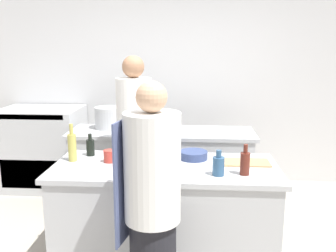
% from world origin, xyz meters
% --- Properties ---
extents(wall_back, '(8.00, 0.06, 2.80)m').
position_xyz_m(wall_back, '(0.00, 2.13, 1.40)').
color(wall_back, silver).
rests_on(wall_back, ground_plane).
extents(prep_counter, '(1.82, 0.79, 0.88)m').
position_xyz_m(prep_counter, '(0.00, 0.00, 0.44)').
color(prep_counter, '#B7BABC').
rests_on(prep_counter, ground_plane).
extents(pass_counter, '(2.08, 0.65, 0.88)m').
position_xyz_m(pass_counter, '(-0.13, 1.23, 0.44)').
color(pass_counter, '#B7BABC').
rests_on(pass_counter, ground_plane).
extents(oven_range, '(1.00, 0.75, 1.04)m').
position_xyz_m(oven_range, '(-1.73, 1.71, 0.52)').
color(oven_range, '#B7BABC').
rests_on(oven_range, ground_plane).
extents(chef_at_prep_near, '(0.40, 0.38, 1.63)m').
position_xyz_m(chef_at_prep_near, '(-0.03, -0.69, 0.81)').
color(chef_at_prep_near, black).
rests_on(chef_at_prep_near, ground_plane).
extents(chef_at_stove, '(0.39, 0.37, 1.74)m').
position_xyz_m(chef_at_stove, '(-0.35, 0.68, 0.87)').
color(chef_at_stove, black).
rests_on(chef_at_stove, ground_plane).
extents(bottle_olive_oil, '(0.07, 0.07, 0.20)m').
position_xyz_m(bottle_olive_oil, '(-0.67, 0.24, 0.96)').
color(bottle_olive_oil, black).
rests_on(bottle_olive_oil, prep_counter).
extents(bottle_vinegar, '(0.07, 0.07, 0.32)m').
position_xyz_m(bottle_vinegar, '(-0.78, 0.07, 1.01)').
color(bottle_vinegar, '#B2A84C').
rests_on(bottle_vinegar, prep_counter).
extents(bottle_wine, '(0.07, 0.07, 0.24)m').
position_xyz_m(bottle_wine, '(-0.26, 0.25, 0.98)').
color(bottle_wine, '#19471E').
rests_on(bottle_wine, prep_counter).
extents(bottle_cooking_oil, '(0.07, 0.07, 0.23)m').
position_xyz_m(bottle_cooking_oil, '(0.61, -0.17, 0.97)').
color(bottle_cooking_oil, '#5B2319').
rests_on(bottle_cooking_oil, prep_counter).
extents(bottle_sauce, '(0.09, 0.09, 0.19)m').
position_xyz_m(bottle_sauce, '(0.41, -0.20, 0.96)').
color(bottle_sauce, '#2D5175').
rests_on(bottle_sauce, prep_counter).
extents(bowl_mixing_large, '(0.24, 0.24, 0.07)m').
position_xyz_m(bowl_mixing_large, '(0.23, 0.20, 0.91)').
color(bowl_mixing_large, navy).
rests_on(bowl_mixing_large, prep_counter).
extents(bowl_prep_small, '(0.17, 0.17, 0.07)m').
position_xyz_m(bowl_prep_small, '(-0.25, 0.02, 0.91)').
color(bowl_prep_small, white).
rests_on(bowl_prep_small, prep_counter).
extents(cup, '(0.10, 0.10, 0.10)m').
position_xyz_m(cup, '(-0.47, 0.06, 0.93)').
color(cup, '#B2382D').
rests_on(cup, prep_counter).
extents(cutting_board, '(0.42, 0.21, 0.01)m').
position_xyz_m(cutting_board, '(0.64, 0.11, 0.89)').
color(cutting_board, tan).
rests_on(cutting_board, prep_counter).
extents(stockpot, '(0.32, 0.32, 0.25)m').
position_xyz_m(stockpot, '(-0.76, 1.33, 1.00)').
color(stockpot, '#B7BABC').
rests_on(stockpot, pass_counter).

